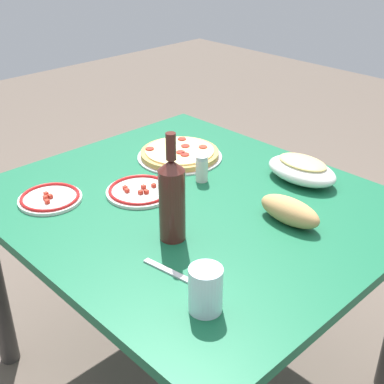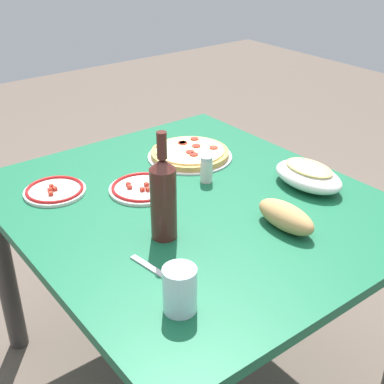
{
  "view_description": "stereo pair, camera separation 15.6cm",
  "coord_description": "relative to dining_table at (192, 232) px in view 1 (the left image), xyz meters",
  "views": [
    {
      "loc": [
        -0.99,
        0.96,
        1.49
      ],
      "look_at": [
        0.0,
        0.0,
        0.74
      ],
      "focal_mm": 48.95,
      "sensor_mm": 36.0,
      "label": 1
    },
    {
      "loc": [
        -1.09,
        0.84,
        1.49
      ],
      "look_at": [
        0.0,
        0.0,
        0.74
      ],
      "focal_mm": 48.95,
      "sensor_mm": 36.0,
      "label": 2
    }
  ],
  "objects": [
    {
      "name": "ground_plane",
      "position": [
        0.0,
        0.0,
        -0.6
      ],
      "size": [
        8.0,
        8.0,
        0.0
      ],
      "primitive_type": "plane",
      "color": "brown",
      "rests_on": "ground"
    },
    {
      "name": "wine_bottle",
      "position": [
        -0.11,
        0.18,
        0.23
      ],
      "size": [
        0.07,
        0.07,
        0.3
      ],
      "color": "#471E19",
      "rests_on": "dining_table"
    },
    {
      "name": "dining_table",
      "position": [
        0.0,
        0.0,
        0.0
      ],
      "size": [
        1.16,
        1.02,
        0.71
      ],
      "color": "#145938",
      "rests_on": "ground"
    },
    {
      "name": "side_plate_near",
      "position": [
        0.15,
        0.08,
        0.12
      ],
      "size": [
        0.21,
        0.21,
        0.02
      ],
      "color": "white",
      "rests_on": "dining_table"
    },
    {
      "name": "side_plate_far",
      "position": [
        0.3,
        0.31,
        0.12
      ],
      "size": [
        0.19,
        0.19,
        0.02
      ],
      "color": "white",
      "rests_on": "dining_table"
    },
    {
      "name": "spice_shaker",
      "position": [
        0.07,
        -0.12,
        0.16
      ],
      "size": [
        0.04,
        0.04,
        0.09
      ],
      "color": "silver",
      "rests_on": "dining_table"
    },
    {
      "name": "bread_loaf",
      "position": [
        -0.28,
        -0.11,
        0.15
      ],
      "size": [
        0.19,
        0.08,
        0.07
      ],
      "primitive_type": "ellipsoid",
      "color": "tan",
      "rests_on": "dining_table"
    },
    {
      "name": "pepperoni_pizza",
      "position": [
        0.26,
        -0.19,
        0.13
      ],
      "size": [
        0.3,
        0.3,
        0.03
      ],
      "color": "#B7B7BC",
      "rests_on": "dining_table"
    },
    {
      "name": "water_glass",
      "position": [
        -0.37,
        0.32,
        0.17
      ],
      "size": [
        0.08,
        0.08,
        0.11
      ],
      "primitive_type": "cylinder",
      "color": "silver",
      "rests_on": "dining_table"
    },
    {
      "name": "baked_pasta_dish",
      "position": [
        -0.15,
        -0.35,
        0.15
      ],
      "size": [
        0.24,
        0.15,
        0.08
      ],
      "color": "white",
      "rests_on": "dining_table"
    },
    {
      "name": "fork_left",
      "position": [
        -0.22,
        0.28,
        0.12
      ],
      "size": [
        0.17,
        0.04,
        0.0
      ],
      "primitive_type": "cube",
      "rotation": [
        0.0,
        0.0,
        3.29
      ],
      "color": "#B7B7BC",
      "rests_on": "dining_table"
    }
  ]
}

